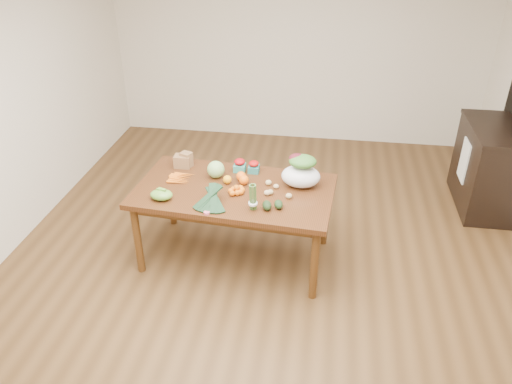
# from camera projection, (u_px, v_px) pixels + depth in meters

# --- Properties ---
(floor) EXTENTS (6.00, 6.00, 0.00)m
(floor) POSITION_uv_depth(u_px,v_px,m) (267.00, 264.00, 4.72)
(floor) COLOR brown
(floor) RESTS_ON ground
(room_walls) EXTENTS (5.02, 6.02, 2.70)m
(room_walls) POSITION_uv_depth(u_px,v_px,m) (269.00, 133.00, 4.04)
(room_walls) COLOR silver
(room_walls) RESTS_ON floor
(dining_table) EXTENTS (1.82, 1.11, 0.75)m
(dining_table) POSITION_uv_depth(u_px,v_px,m) (235.00, 224.00, 4.65)
(dining_table) COLOR #4D2412
(dining_table) RESTS_ON floor
(cabinet) EXTENTS (0.52, 1.02, 0.94)m
(cabinet) POSITION_uv_depth(u_px,v_px,m) (487.00, 167.00, 5.42)
(cabinet) COLOR black
(cabinet) RESTS_ON floor
(dish_towel) EXTENTS (0.02, 0.28, 0.45)m
(dish_towel) POSITION_uv_depth(u_px,v_px,m) (464.00, 161.00, 5.39)
(dish_towel) COLOR white
(dish_towel) RESTS_ON cabinet
(paper_bag) EXTENTS (0.22, 0.19, 0.15)m
(paper_bag) POSITION_uv_depth(u_px,v_px,m) (183.00, 160.00, 4.79)
(paper_bag) COLOR brown
(paper_bag) RESTS_ON dining_table
(cabbage) EXTENTS (0.16, 0.16, 0.16)m
(cabbage) POSITION_uv_depth(u_px,v_px,m) (216.00, 169.00, 4.61)
(cabbage) COLOR #93B669
(cabbage) RESTS_ON dining_table
(strawberry_basket_a) EXTENTS (0.12, 0.12, 0.10)m
(strawberry_basket_a) POSITION_uv_depth(u_px,v_px,m) (240.00, 166.00, 4.73)
(strawberry_basket_a) COLOR #BA0C15
(strawberry_basket_a) RESTS_ON dining_table
(strawberry_basket_b) EXTENTS (0.11, 0.11, 0.09)m
(strawberry_basket_b) POSITION_uv_depth(u_px,v_px,m) (254.00, 168.00, 4.71)
(strawberry_basket_b) COLOR #B7110C
(strawberry_basket_b) RESTS_ON dining_table
(orange_a) EXTENTS (0.08, 0.08, 0.08)m
(orange_a) POSITION_uv_depth(u_px,v_px,m) (227.00, 180.00, 4.52)
(orange_a) COLOR #FFAA0F
(orange_a) RESTS_ON dining_table
(orange_b) EXTENTS (0.09, 0.09, 0.09)m
(orange_b) POSITION_uv_depth(u_px,v_px,m) (241.00, 176.00, 4.57)
(orange_b) COLOR #FD570F
(orange_b) RESTS_ON dining_table
(orange_c) EXTENTS (0.09, 0.09, 0.09)m
(orange_c) POSITION_uv_depth(u_px,v_px,m) (244.00, 180.00, 4.51)
(orange_c) COLOR #FF570F
(orange_c) RESTS_ON dining_table
(mandarin_cluster) EXTENTS (0.19, 0.19, 0.08)m
(mandarin_cluster) POSITION_uv_depth(u_px,v_px,m) (236.00, 189.00, 4.37)
(mandarin_cluster) COLOR orange
(mandarin_cluster) RESTS_ON dining_table
(carrots) EXTENTS (0.24, 0.23, 0.03)m
(carrots) POSITION_uv_depth(u_px,v_px,m) (180.00, 178.00, 4.61)
(carrots) COLOR orange
(carrots) RESTS_ON dining_table
(snap_pea_bag) EXTENTS (0.20, 0.15, 0.09)m
(snap_pea_bag) POSITION_uv_depth(u_px,v_px,m) (161.00, 195.00, 4.28)
(snap_pea_bag) COLOR #629C34
(snap_pea_bag) RESTS_ON dining_table
(kale_bunch) EXTENTS (0.35, 0.42, 0.16)m
(kale_bunch) POSITION_uv_depth(u_px,v_px,m) (210.00, 199.00, 4.15)
(kale_bunch) COLOR black
(kale_bunch) RESTS_ON dining_table
(asparagus_bundle) EXTENTS (0.09, 0.12, 0.26)m
(asparagus_bundle) POSITION_uv_depth(u_px,v_px,m) (253.00, 197.00, 4.09)
(asparagus_bundle) COLOR #5E853D
(asparagus_bundle) RESTS_ON dining_table
(potato_a) EXTENTS (0.06, 0.05, 0.05)m
(potato_a) POSITION_uv_depth(u_px,v_px,m) (270.00, 192.00, 4.36)
(potato_a) COLOR tan
(potato_a) RESTS_ON dining_table
(potato_b) EXTENTS (0.06, 0.05, 0.05)m
(potato_b) POSITION_uv_depth(u_px,v_px,m) (267.00, 193.00, 4.35)
(potato_b) COLOR tan
(potato_b) RESTS_ON dining_table
(potato_c) EXTENTS (0.05, 0.04, 0.04)m
(potato_c) POSITION_uv_depth(u_px,v_px,m) (276.00, 186.00, 4.45)
(potato_c) COLOR tan
(potato_c) RESTS_ON dining_table
(potato_d) EXTENTS (0.06, 0.05, 0.05)m
(potato_d) POSITION_uv_depth(u_px,v_px,m) (269.00, 183.00, 4.51)
(potato_d) COLOR #DCCD7F
(potato_d) RESTS_ON dining_table
(potato_e) EXTENTS (0.06, 0.05, 0.05)m
(potato_e) POSITION_uv_depth(u_px,v_px,m) (289.00, 196.00, 4.30)
(potato_e) COLOR tan
(potato_e) RESTS_ON dining_table
(avocado_a) EXTENTS (0.11, 0.13, 0.08)m
(avocado_a) POSITION_uv_depth(u_px,v_px,m) (267.00, 205.00, 4.14)
(avocado_a) COLOR black
(avocado_a) RESTS_ON dining_table
(avocado_b) EXTENTS (0.10, 0.12, 0.07)m
(avocado_b) POSITION_uv_depth(u_px,v_px,m) (279.00, 204.00, 4.16)
(avocado_b) COLOR black
(avocado_b) RESTS_ON dining_table
(salad_bag) EXTENTS (0.37, 0.29, 0.27)m
(salad_bag) POSITION_uv_depth(u_px,v_px,m) (301.00, 172.00, 4.44)
(salad_bag) COLOR white
(salad_bag) RESTS_ON dining_table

